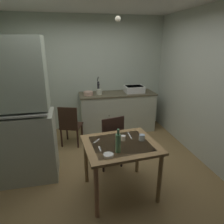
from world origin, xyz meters
name	(u,v)px	position (x,y,z in m)	size (l,w,h in m)	color
ground_plane	(103,168)	(0.00, 0.00, 0.00)	(4.69, 4.69, 0.00)	olive
wall_back	(89,75)	(0.00, 1.89, 1.32)	(3.65, 0.10, 2.63)	beige
wall_right	(209,88)	(1.83, 0.00, 1.32)	(0.10, 3.79, 2.63)	beige
hutch_cabinet	(17,119)	(-1.25, 0.01, 1.00)	(1.01, 0.54, 2.13)	#B2B7A2
counter_cabinet	(117,112)	(0.60, 1.52, 0.46)	(1.76, 0.64, 0.92)	#B2B7A2
sink_basin	(134,89)	(1.01, 1.52, 1.00)	(0.44, 0.34, 0.15)	white
hand_pump	(98,86)	(0.17, 1.57, 1.09)	(0.05, 0.27, 0.39)	#232328
mixing_bowl_counter	(88,93)	(-0.08, 1.47, 0.96)	(0.21, 0.21, 0.08)	tan
stoneware_crock	(99,92)	(0.17, 1.49, 0.98)	(0.13, 0.13, 0.12)	beige
dining_table	(120,151)	(0.14, -0.61, 0.66)	(1.03, 0.90, 0.77)	#9C7749
chair_far_side	(110,141)	(0.13, 0.03, 0.49)	(0.49, 0.49, 0.94)	#2F211D
chair_by_counter	(70,125)	(-0.52, 0.95, 0.45)	(0.51, 0.51, 0.86)	#352017
serving_bowl_wide	(108,155)	(-0.08, -0.89, 0.79)	(0.12, 0.12, 0.03)	white
mug_dark	(123,138)	(0.19, -0.53, 0.81)	(0.07, 0.07, 0.07)	white
mug_tall	(142,137)	(0.45, -0.57, 0.81)	(0.08, 0.08, 0.08)	#9EB2C6
glass_bottle	(118,143)	(0.06, -0.81, 0.90)	(0.07, 0.07, 0.30)	#4C7F56
table_knife	(130,136)	(0.33, -0.41, 0.77)	(0.22, 0.02, 0.01)	silver
teaspoon_near_bowl	(97,141)	(-0.17, -0.47, 0.77)	(0.13, 0.02, 0.01)	beige
teaspoon_by_cup	(100,149)	(-0.15, -0.69, 0.77)	(0.13, 0.02, 0.01)	beige
pendant_bulb	(118,19)	(0.25, 0.07, 2.36)	(0.08, 0.08, 0.08)	#F9EFCC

